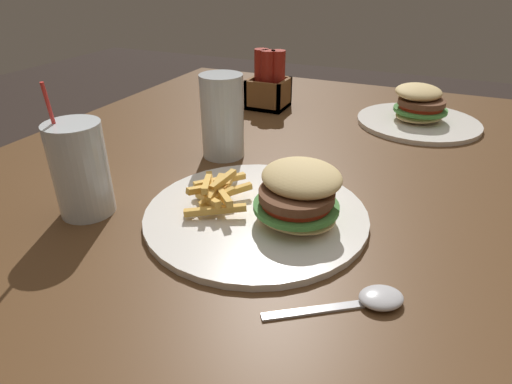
{
  "coord_description": "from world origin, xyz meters",
  "views": [
    {
      "loc": [
        0.16,
        -0.68,
        1.03
      ],
      "look_at": [
        -0.05,
        -0.21,
        0.74
      ],
      "focal_mm": 30.0,
      "sensor_mm": 36.0,
      "label": 1
    }
  ],
  "objects_px": {
    "juice_glass": "(81,174)",
    "meal_plate_far": "(419,113)",
    "condiment_caddy": "(269,85)",
    "meal_plate_near": "(271,206)",
    "beer_glass": "(222,118)",
    "spoon": "(374,299)"
  },
  "relations": [
    {
      "from": "condiment_caddy",
      "to": "juice_glass",
      "type": "bearing_deg",
      "value": -94.66
    },
    {
      "from": "meal_plate_far",
      "to": "condiment_caddy",
      "type": "distance_m",
      "value": 0.35
    },
    {
      "from": "meal_plate_near",
      "to": "juice_glass",
      "type": "xyz_separation_m",
      "value": [
        -0.25,
        -0.08,
        0.04
      ]
    },
    {
      "from": "meal_plate_near",
      "to": "spoon",
      "type": "height_order",
      "value": "meal_plate_near"
    },
    {
      "from": "juice_glass",
      "to": "condiment_caddy",
      "type": "bearing_deg",
      "value": 85.34
    },
    {
      "from": "beer_glass",
      "to": "meal_plate_near",
      "type": "bearing_deg",
      "value": -46.56
    },
    {
      "from": "juice_glass",
      "to": "meal_plate_far",
      "type": "bearing_deg",
      "value": 56.03
    },
    {
      "from": "beer_glass",
      "to": "spoon",
      "type": "height_order",
      "value": "beer_glass"
    },
    {
      "from": "juice_glass",
      "to": "meal_plate_far",
      "type": "distance_m",
      "value": 0.71
    },
    {
      "from": "beer_glass",
      "to": "meal_plate_far",
      "type": "height_order",
      "value": "beer_glass"
    },
    {
      "from": "beer_glass",
      "to": "spoon",
      "type": "relative_size",
      "value": 1.07
    },
    {
      "from": "meal_plate_near",
      "to": "condiment_caddy",
      "type": "xyz_separation_m",
      "value": [
        -0.21,
        0.49,
        0.03
      ]
    },
    {
      "from": "spoon",
      "to": "condiment_caddy",
      "type": "distance_m",
      "value": 0.7
    },
    {
      "from": "beer_glass",
      "to": "juice_glass",
      "type": "height_order",
      "value": "juice_glass"
    },
    {
      "from": "spoon",
      "to": "condiment_caddy",
      "type": "bearing_deg",
      "value": 87.29
    },
    {
      "from": "beer_glass",
      "to": "meal_plate_far",
      "type": "bearing_deg",
      "value": 46.36
    },
    {
      "from": "condiment_caddy",
      "to": "meal_plate_near",
      "type": "bearing_deg",
      "value": -67.13
    },
    {
      "from": "juice_glass",
      "to": "meal_plate_far",
      "type": "height_order",
      "value": "juice_glass"
    },
    {
      "from": "meal_plate_near",
      "to": "condiment_caddy",
      "type": "relative_size",
      "value": 2.29
    },
    {
      "from": "spoon",
      "to": "meal_plate_far",
      "type": "xyz_separation_m",
      "value": [
        -0.02,
        0.62,
        0.02
      ]
    },
    {
      "from": "meal_plate_near",
      "to": "beer_glass",
      "type": "distance_m",
      "value": 0.25
    },
    {
      "from": "meal_plate_far",
      "to": "condiment_caddy",
      "type": "bearing_deg",
      "value": -176.77
    }
  ]
}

